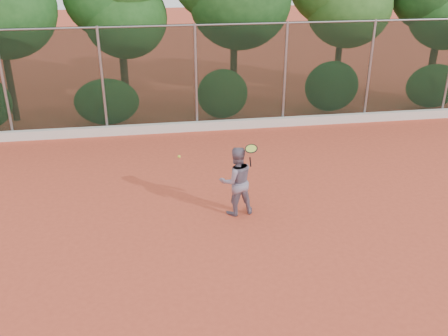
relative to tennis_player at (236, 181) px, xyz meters
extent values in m
plane|color=#CC4B30|center=(-0.31, -1.14, -0.84)|extent=(80.00, 80.00, 0.00)
cube|color=silver|center=(-0.31, 5.68, -0.69)|extent=(24.00, 0.20, 0.30)
imported|color=slate|center=(0.00, 0.00, 0.00)|extent=(0.90, 0.74, 1.67)
cube|color=black|center=(-0.31, 5.86, 0.91)|extent=(24.00, 0.01, 3.50)
cylinder|color=gray|center=(-0.31, 5.86, 2.61)|extent=(24.00, 0.06, 0.06)
cylinder|color=gray|center=(-6.31, 5.86, 0.91)|extent=(0.09, 0.09, 3.50)
cylinder|color=gray|center=(-3.31, 5.86, 0.91)|extent=(0.09, 0.09, 3.50)
cylinder|color=gray|center=(-0.31, 5.86, 0.91)|extent=(0.09, 0.09, 3.50)
cylinder|color=gray|center=(2.69, 5.86, 0.91)|extent=(0.09, 0.09, 3.50)
cylinder|color=gray|center=(5.69, 5.86, 0.91)|extent=(0.09, 0.09, 3.50)
cylinder|color=#3F2518|center=(-6.61, 7.76, 0.61)|extent=(0.24, 0.24, 2.90)
ellipsoid|color=#2F6F2A|center=(-6.41, 7.66, 3.06)|extent=(3.50, 2.90, 3.40)
cylinder|color=#472A1B|center=(-2.71, 8.16, 0.36)|extent=(0.28, 0.28, 2.40)
ellipsoid|color=#1E4F1B|center=(-2.51, 8.06, 2.56)|extent=(2.90, 2.40, 2.80)
cylinder|color=#3F2818|center=(1.29, 7.86, 0.66)|extent=(0.26, 0.26, 3.00)
cylinder|color=#452D1A|center=(5.39, 8.06, 0.51)|extent=(0.24, 0.24, 2.70)
ellipsoid|color=#2B5C1F|center=(5.59, 7.96, 2.86)|extent=(3.20, 2.70, 3.10)
cylinder|color=#3F2A18|center=(9.09, 7.66, 0.41)|extent=(0.28, 0.28, 2.50)
ellipsoid|color=#30732B|center=(9.29, 7.56, 2.66)|extent=(3.00, 2.50, 2.90)
ellipsoid|color=#326B28|center=(-3.31, 6.66, 0.01)|extent=(2.20, 1.16, 1.60)
ellipsoid|color=#346B28|center=(0.69, 6.66, 0.11)|extent=(1.80, 1.04, 1.76)
ellipsoid|color=#265F24|center=(4.69, 6.66, 0.21)|extent=(2.00, 1.10, 1.84)
ellipsoid|color=#336C29|center=(8.69, 6.66, 0.06)|extent=(2.16, 1.12, 1.64)
cylinder|color=black|center=(0.30, -0.09, 0.50)|extent=(0.09, 0.14, 0.28)
torus|color=black|center=(0.30, -0.15, 0.85)|extent=(0.37, 0.37, 0.13)
cylinder|color=#C0D940|center=(0.30, -0.15, 0.85)|extent=(0.31, 0.31, 0.10)
sphere|color=#C8D430|center=(-1.32, -0.44, 0.89)|extent=(0.07, 0.07, 0.07)
camera|label=1|loc=(-1.86, -10.15, 5.09)|focal=40.00mm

